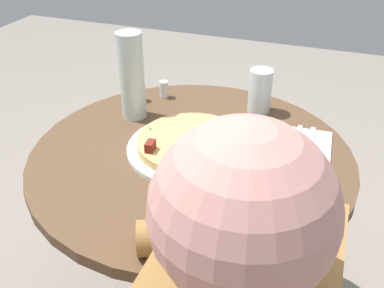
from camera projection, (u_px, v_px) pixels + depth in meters
The scene contains 11 objects.
dining_table at pixel (191, 201), 1.21m from camera, with size 0.83×0.83×0.71m.
pizza_plate at pixel (193, 148), 1.12m from camera, with size 0.34×0.34×0.01m, color silver.
breakfast_pizza at pixel (194, 142), 1.11m from camera, with size 0.28×0.28×0.05m.
bread_plate at pixel (284, 196), 0.95m from camera, with size 0.17×0.17×0.01m, color white.
napkin at pixel (304, 144), 1.14m from camera, with size 0.17×0.14×0.00m, color white.
fork at pixel (311, 144), 1.14m from camera, with size 0.18×0.01×0.01m, color silver.
knife at pixel (297, 142), 1.14m from camera, with size 0.18×0.01×0.01m, color silver.
water_glass at pixel (260, 91), 1.28m from camera, with size 0.07×0.07×0.13m, color silver.
water_bottle at pixel (132, 76), 1.22m from camera, with size 0.07×0.07×0.25m, color silver.
salt_shaker at pixel (164, 89), 1.38m from camera, with size 0.03×0.03×0.05m, color white.
pepper_shaker at pixel (139, 92), 1.36m from camera, with size 0.03×0.03×0.05m, color #3F3833.
Camera 1 is at (-0.88, -0.33, 1.32)m, focal length 40.40 mm.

